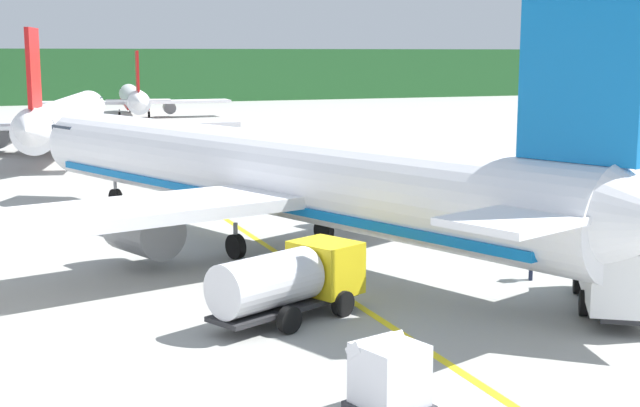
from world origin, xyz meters
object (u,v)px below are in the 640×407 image
object	(u,v)px
service_truck_fuel	(289,279)
airliner_distant	(199,86)
crew_marshaller	(531,255)
cargo_container_mid	(389,379)
airliner_mid_apron	(66,118)
airliner_far_taxiway	(133,99)
airliner_foreground	(268,175)
service_truck_baggage	(616,268)

from	to	relation	value
service_truck_fuel	airliner_distant	bearing A→B (deg)	77.42
airliner_distant	crew_marshaller	world-z (taller)	airliner_distant
cargo_container_mid	crew_marshaller	xyz separation A→B (m)	(11.05, 10.00, 0.10)
airliner_mid_apron	airliner_far_taxiway	distance (m)	43.91
airliner_far_taxiway	airliner_distant	xyz separation A→B (m)	(25.06, 65.09, -0.75)
airliner_mid_apron	service_truck_fuel	xyz separation A→B (m)	(1.82, -55.83, -1.66)
airliner_distant	crew_marshaller	xyz separation A→B (m)	(-25.66, -161.30, -0.84)
airliner_foreground	service_truck_baggage	distance (m)	16.47
airliner_far_taxiway	cargo_container_mid	bearing A→B (deg)	-96.26
airliner_mid_apron	airliner_distant	xyz separation A→B (m)	(38.17, 107.00, -1.19)
airliner_far_taxiway	crew_marshaller	size ratio (longest dim) A/B	18.50
service_truck_fuel	crew_marshaller	size ratio (longest dim) A/B	3.45
airliner_mid_apron	service_truck_fuel	bearing A→B (deg)	-88.13
airliner_mid_apron	service_truck_baggage	distance (m)	60.36
service_truck_baggage	cargo_container_mid	bearing A→B (deg)	-154.72
airliner_far_taxiway	airliner_distant	bearing A→B (deg)	68.94
airliner_foreground	airliner_far_taxiway	bearing A→B (deg)	84.46
service_truck_fuel	service_truck_baggage	size ratio (longest dim) A/B	0.91
airliner_foreground	crew_marshaller	xyz separation A→B (m)	(7.80, -9.58, -2.36)
airliner_foreground	service_truck_baggage	size ratio (longest dim) A/B	6.07
airliner_distant	service_truck_fuel	distance (m)	166.83
airliner_far_taxiway	crew_marshaller	distance (m)	96.22
crew_marshaller	service_truck_fuel	bearing A→B (deg)	-171.91
service_truck_baggage	airliner_far_taxiway	bearing A→B (deg)	89.80
airliner_foreground	service_truck_fuel	bearing A→B (deg)	-104.59
service_truck_baggage	crew_marshaller	xyz separation A→B (m)	(-0.24, 4.67, -0.49)
airliner_mid_apron	service_truck_fuel	distance (m)	55.88
crew_marshaller	airliner_far_taxiway	bearing A→B (deg)	89.64
service_truck_fuel	crew_marshaller	world-z (taller)	service_truck_fuel
airliner_foreground	service_truck_fuel	world-z (taller)	airliner_foreground
airliner_foreground	airliner_distant	bearing A→B (deg)	77.56
service_truck_fuel	cargo_container_mid	distance (m)	8.50
airliner_foreground	airliner_far_taxiway	xyz separation A→B (m)	(8.40, 86.63, -0.78)
airliner_mid_apron	service_truck_fuel	size ratio (longest dim) A/B	6.19
airliner_foreground	airliner_far_taxiway	size ratio (longest dim) A/B	1.25
airliner_foreground	cargo_container_mid	bearing A→B (deg)	-99.41
airliner_mid_apron	airliner_distant	distance (m)	113.61
airliner_far_taxiway	cargo_container_mid	world-z (taller)	airliner_far_taxiway
airliner_distant	service_truck_fuel	xyz separation A→B (m)	(-36.35, -162.82, -0.47)
airliner_mid_apron	crew_marshaller	bearing A→B (deg)	-77.02
airliner_foreground	airliner_far_taxiway	distance (m)	87.04
crew_marshaller	service_truck_baggage	bearing A→B (deg)	-87.07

